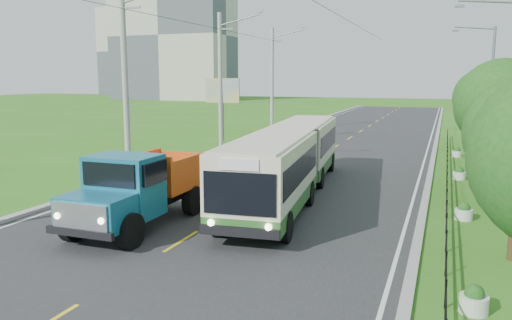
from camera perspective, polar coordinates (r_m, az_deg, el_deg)
The scene contains 26 objects.
ground at distance 16.52m, azimuth -8.52°, elevation -9.21°, with size 240.00×240.00×0.00m, color #306919.
road at distance 34.89m, azimuth 7.75°, elevation 0.68°, with size 14.00×120.00×0.02m, color #28282B.
curb_left at distance 37.15m, azimuth -3.13°, elevation 1.38°, with size 0.40×120.00×0.15m, color #9E9E99.
curb_right at distance 34.01m, azimuth 19.56°, elevation 0.07°, with size 0.30×120.00×0.10m, color #9E9E99.
edge_line_left at distance 36.94m, azimuth -2.35°, elevation 1.26°, with size 0.12×120.00×0.00m, color silver.
edge_line_right at distance 34.03m, azimuth 18.71°, elevation 0.07°, with size 0.12×120.00×0.00m, color silver.
centre_dash at distance 16.51m, azimuth -8.52°, elevation -9.14°, with size 0.12×2.20×0.00m, color yellow.
railing_right at distance 28.04m, azimuth 20.99°, elevation -1.39°, with size 0.04×40.00×0.60m, color black.
pole_near at distance 27.71m, azimuth -14.66°, elevation 8.79°, with size 3.51×0.32×10.00m.
pole_mid at distance 38.14m, azimuth -4.05°, elevation 9.15°, with size 3.51×0.32×10.00m.
pole_far at distance 49.28m, azimuth 1.89°, elevation 9.22°, with size 3.51×0.32×10.00m.
tree_third at distance 21.88m, azimuth 26.41°, elevation 5.13°, with size 3.60×3.62×6.00m.
tree_fourth at distance 27.87m, azimuth 25.22°, elevation 5.10°, with size 3.24×3.31×5.40m.
tree_fifth at distance 33.84m, azimuth 24.52°, elevation 6.20°, with size 3.48×3.52×5.80m.
tree_back at distance 39.83m, azimuth 23.99°, elevation 6.30°, with size 3.30×3.36×5.50m.
streetlight_mid at distance 27.76m, azimuth 27.06°, elevation 7.68°, with size 3.02×0.20×9.07m.
streetlight_far at distance 41.71m, azimuth 25.07°, elevation 8.06°, with size 3.02×0.20×9.07m.
planter_front at distance 12.65m, azimuth 23.64°, elevation -14.51°, with size 0.64×0.64×0.67m.
planter_near at distance 20.24m, azimuth 22.65°, elevation -5.52°, with size 0.64×0.64×0.67m.
planter_mid at distance 28.06m, azimuth 22.21°, elevation -1.49°, with size 0.64×0.64×0.67m.
planter_far at distance 35.96m, azimuth 21.97°, elevation 0.78°, with size 0.64×0.64×0.67m.
billboard_left at distance 41.40m, azimuth -3.84°, elevation 7.47°, with size 3.00×0.20×5.20m.
apartment_near at distance 125.82m, azimuth -9.42°, elevation 13.72°, with size 28.00×14.00×30.00m, color #B7B2A3.
apartment_far at distance 160.04m, azimuth -12.72°, elevation 11.95°, with size 24.00×14.00×26.00m, color #B7B2A3.
bus at distance 22.10m, azimuth 3.83°, elevation 0.39°, with size 4.08×15.59×2.98m.
dump_truck at distance 18.12m, azimuth -13.18°, elevation -2.71°, with size 2.58×6.43×2.69m.
Camera 1 is at (7.77, -13.61, 5.24)m, focal length 35.00 mm.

